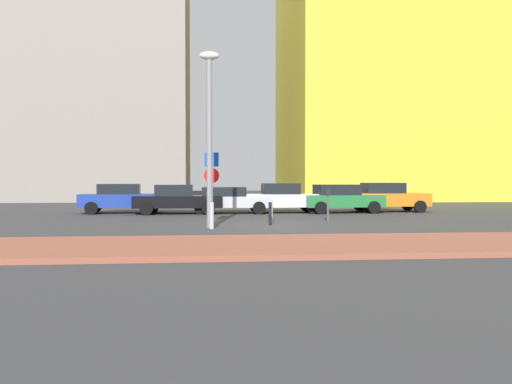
{
  "coord_description": "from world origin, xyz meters",
  "views": [
    {
      "loc": [
        -2.46,
        -19.26,
        1.76
      ],
      "look_at": [
        -0.47,
        1.4,
        1.24
      ],
      "focal_mm": 36.38,
      "sensor_mm": 36.0,
      "label": 1
    }
  ],
  "objects_px": {
    "traffic_bollard_near": "(271,212)",
    "traffic_bollard_mid": "(212,216)",
    "parked_car_white": "(283,198)",
    "parking_meter": "(328,200)",
    "parked_car_silver": "(229,199)",
    "parking_sign_post": "(212,179)",
    "parked_car_blue": "(122,198)",
    "parked_car_black": "(177,199)",
    "street_lamp": "(209,123)",
    "parked_car_green": "(341,198)",
    "parked_car_orange": "(387,197)",
    "traffic_bollard_far": "(270,214)"
  },
  "relations": [
    {
      "from": "traffic_bollard_near",
      "to": "traffic_bollard_mid",
      "type": "bearing_deg",
      "value": -135.09
    },
    {
      "from": "parked_car_white",
      "to": "parking_meter",
      "type": "relative_size",
      "value": 2.99
    },
    {
      "from": "parked_car_silver",
      "to": "traffic_bollard_near",
      "type": "distance_m",
      "value": 6.13
    },
    {
      "from": "parked_car_white",
      "to": "parking_meter",
      "type": "distance_m",
      "value": 6.02
    },
    {
      "from": "parked_car_white",
      "to": "parking_sign_post",
      "type": "height_order",
      "value": "parking_sign_post"
    },
    {
      "from": "traffic_bollard_near",
      "to": "parked_car_blue",
      "type": "bearing_deg",
      "value": 136.67
    },
    {
      "from": "parked_car_silver",
      "to": "parked_car_white",
      "type": "height_order",
      "value": "parked_car_white"
    },
    {
      "from": "parked_car_black",
      "to": "parked_car_silver",
      "type": "height_order",
      "value": "parked_car_black"
    },
    {
      "from": "street_lamp",
      "to": "traffic_bollard_near",
      "type": "height_order",
      "value": "street_lamp"
    },
    {
      "from": "parked_car_silver",
      "to": "parking_meter",
      "type": "distance_m",
      "value": 7.0
    },
    {
      "from": "parked_car_green",
      "to": "traffic_bollard_mid",
      "type": "distance_m",
      "value": 10.62
    },
    {
      "from": "parking_sign_post",
      "to": "traffic_bollard_near",
      "type": "xyz_separation_m",
      "value": [
        2.39,
        0.35,
        -1.34
      ]
    },
    {
      "from": "parked_car_black",
      "to": "street_lamp",
      "type": "distance_m",
      "value": 8.48
    },
    {
      "from": "parked_car_black",
      "to": "parking_meter",
      "type": "xyz_separation_m",
      "value": [
        6.44,
        -5.7,
        0.14
      ]
    },
    {
      "from": "street_lamp",
      "to": "parked_car_white",
      "type": "bearing_deg",
      "value": 64.28
    },
    {
      "from": "parked_car_orange",
      "to": "parking_sign_post",
      "type": "height_order",
      "value": "parking_sign_post"
    },
    {
      "from": "parked_car_silver",
      "to": "parking_meter",
      "type": "xyz_separation_m",
      "value": [
        3.79,
        -5.89,
        0.17
      ]
    },
    {
      "from": "parking_meter",
      "to": "traffic_bollard_mid",
      "type": "xyz_separation_m",
      "value": [
        -4.76,
        -2.47,
        -0.42
      ]
    },
    {
      "from": "parked_car_silver",
      "to": "traffic_bollard_near",
      "type": "xyz_separation_m",
      "value": [
        1.44,
        -5.95,
        -0.29
      ]
    },
    {
      "from": "parked_car_silver",
      "to": "parking_meter",
      "type": "relative_size",
      "value": 3.22
    },
    {
      "from": "parked_car_silver",
      "to": "parked_car_orange",
      "type": "relative_size",
      "value": 1.07
    },
    {
      "from": "parking_meter",
      "to": "traffic_bollard_near",
      "type": "relative_size",
      "value": 1.57
    },
    {
      "from": "parked_car_green",
      "to": "parked_car_silver",
      "type": "bearing_deg",
      "value": 178.0
    },
    {
      "from": "traffic_bollard_near",
      "to": "traffic_bollard_far",
      "type": "relative_size",
      "value": 0.99
    },
    {
      "from": "parked_car_silver",
      "to": "traffic_bollard_mid",
      "type": "height_order",
      "value": "parked_car_silver"
    },
    {
      "from": "street_lamp",
      "to": "traffic_bollard_near",
      "type": "xyz_separation_m",
      "value": [
        2.48,
        1.99,
        -3.33
      ]
    },
    {
      "from": "parked_car_silver",
      "to": "traffic_bollard_far",
      "type": "relative_size",
      "value": 5.02
    },
    {
      "from": "parked_car_white",
      "to": "street_lamp",
      "type": "height_order",
      "value": "street_lamp"
    },
    {
      "from": "traffic_bollard_near",
      "to": "parking_sign_post",
      "type": "bearing_deg",
      "value": -171.63
    },
    {
      "from": "parked_car_blue",
      "to": "parked_car_green",
      "type": "bearing_deg",
      "value": -3.89
    },
    {
      "from": "parked_car_orange",
      "to": "parking_meter",
      "type": "xyz_separation_m",
      "value": [
        -4.77,
        -6.35,
        0.08
      ]
    },
    {
      "from": "parked_car_orange",
      "to": "traffic_bollard_far",
      "type": "relative_size",
      "value": 4.69
    },
    {
      "from": "traffic_bollard_mid",
      "to": "traffic_bollard_near",
      "type": "bearing_deg",
      "value": 44.91
    },
    {
      "from": "parked_car_white",
      "to": "traffic_bollard_near",
      "type": "distance_m",
      "value": 6.16
    },
    {
      "from": "parked_car_silver",
      "to": "traffic_bollard_far",
      "type": "height_order",
      "value": "parked_car_silver"
    },
    {
      "from": "parked_car_white",
      "to": "parked_car_black",
      "type": "bearing_deg",
      "value": -177.56
    },
    {
      "from": "parked_car_blue",
      "to": "street_lamp",
      "type": "relative_size",
      "value": 0.71
    },
    {
      "from": "parked_car_orange",
      "to": "traffic_bollard_mid",
      "type": "distance_m",
      "value": 12.98
    },
    {
      "from": "parked_car_orange",
      "to": "parked_car_black",
      "type": "bearing_deg",
      "value": -176.72
    },
    {
      "from": "parked_car_white",
      "to": "traffic_bollard_mid",
      "type": "relative_size",
      "value": 4.33
    },
    {
      "from": "parked_car_orange",
      "to": "parked_car_green",
      "type": "bearing_deg",
      "value": -166.41
    },
    {
      "from": "parked_car_silver",
      "to": "parking_meter",
      "type": "height_order",
      "value": "parking_meter"
    },
    {
      "from": "parked_car_black",
      "to": "parked_car_white",
      "type": "relative_size",
      "value": 1.1
    },
    {
      "from": "parked_car_silver",
      "to": "traffic_bollard_near",
      "type": "bearing_deg",
      "value": -76.39
    },
    {
      "from": "parked_car_silver",
      "to": "parking_meter",
      "type": "bearing_deg",
      "value": -57.22
    },
    {
      "from": "street_lamp",
      "to": "traffic_bollard_mid",
      "type": "xyz_separation_m",
      "value": [
        0.07,
        -0.42,
        -3.3
      ]
    },
    {
      "from": "parked_car_blue",
      "to": "parked_car_black",
      "type": "distance_m",
      "value": 2.91
    },
    {
      "from": "parked_car_blue",
      "to": "traffic_bollard_far",
      "type": "bearing_deg",
      "value": -48.38
    },
    {
      "from": "parked_car_orange",
      "to": "traffic_bollard_far",
      "type": "distance_m",
      "value": 10.45
    },
    {
      "from": "parked_car_black",
      "to": "parking_sign_post",
      "type": "xyz_separation_m",
      "value": [
        1.7,
        -6.12,
        1.03
      ]
    }
  ]
}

